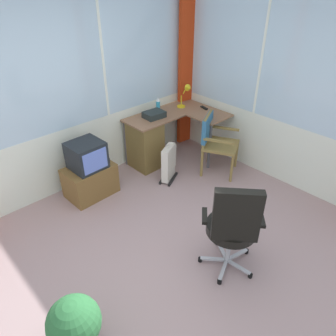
# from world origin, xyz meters

# --- Properties ---
(ground) EXTENTS (5.72, 5.11, 0.06)m
(ground) POSITION_xyz_m (0.00, 0.00, -0.03)
(ground) COLOR gray
(north_window_panel) EXTENTS (4.72, 0.07, 2.72)m
(north_window_panel) POSITION_xyz_m (-0.00, 2.08, 1.36)
(north_window_panel) COLOR silver
(north_window_panel) RESTS_ON ground
(east_window_panel) EXTENTS (0.07, 4.11, 2.72)m
(east_window_panel) POSITION_xyz_m (2.39, -0.00, 1.36)
(east_window_panel) COLOR silver
(east_window_panel) RESTS_ON ground
(curtain_corner) EXTENTS (0.29, 0.10, 2.62)m
(curtain_corner) POSITION_xyz_m (2.26, 1.95, 1.31)
(curtain_corner) COLOR #BB3412
(curtain_corner) RESTS_ON ground
(desk) EXTENTS (1.38, 1.03, 0.76)m
(desk) POSITION_xyz_m (1.27, 1.74, 0.42)
(desk) COLOR #8B6145
(desk) RESTS_ON ground
(desk_lamp) EXTENTS (0.23, 0.20, 0.37)m
(desk_lamp) POSITION_xyz_m (2.05, 1.73, 1.00)
(desk_lamp) COLOR yellow
(desk_lamp) RESTS_ON desk
(tv_remote) EXTENTS (0.08, 0.16, 0.02)m
(tv_remote) POSITION_xyz_m (2.19, 1.48, 0.77)
(tv_remote) COLOR black
(tv_remote) RESTS_ON desk
(spray_bottle) EXTENTS (0.06, 0.06, 0.22)m
(spray_bottle) POSITION_xyz_m (1.59, 1.90, 0.86)
(spray_bottle) COLOR #37ADD3
(spray_bottle) RESTS_ON desk
(paper_tray) EXTENTS (0.32, 0.25, 0.09)m
(paper_tray) POSITION_xyz_m (1.38, 1.76, 0.80)
(paper_tray) COLOR #222B2A
(paper_tray) RESTS_ON desk
(wooden_armchair) EXTENTS (0.65, 0.65, 0.90)m
(wooden_armchair) POSITION_xyz_m (1.83, 0.97, 0.57)
(wooden_armchair) COLOR olive
(wooden_armchair) RESTS_ON ground
(office_chair) EXTENTS (0.61, 0.61, 1.08)m
(office_chair) POSITION_xyz_m (0.48, -0.40, 0.62)
(office_chair) COLOR #B7B7BF
(office_chair) RESTS_ON ground
(tv_on_stand) EXTENTS (0.65, 0.46, 0.79)m
(tv_on_stand) POSITION_xyz_m (0.17, 1.69, 0.35)
(tv_on_stand) COLOR brown
(tv_on_stand) RESTS_ON ground
(space_heater) EXTENTS (0.41, 0.31, 0.54)m
(space_heater) POSITION_xyz_m (1.20, 1.24, 0.27)
(space_heater) COLOR silver
(space_heater) RESTS_ON ground
(potted_plant) EXTENTS (0.43, 0.43, 0.53)m
(potted_plant) POSITION_xyz_m (-1.05, -0.05, 0.29)
(potted_plant) COLOR beige
(potted_plant) RESTS_ON ground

